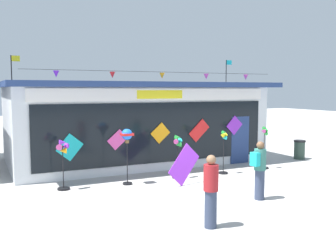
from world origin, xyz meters
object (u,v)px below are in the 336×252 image
at_px(wind_spinner_far_left, 63,157).
at_px(wind_spinner_right, 265,144).
at_px(wind_spinner_center_left, 178,150).
at_px(person_near_camera, 211,191).
at_px(person_mid_plaza, 259,169).
at_px(trash_bin, 299,149).
at_px(display_kite_on_ground, 184,164).
at_px(kite_shop_building, 133,121).
at_px(wind_spinner_left, 127,140).
at_px(wind_spinner_center_right, 224,148).

xyz_separation_m(wind_spinner_far_left, wind_spinner_right, (7.81, -0.22, -0.07)).
relative_size(wind_spinner_center_left, person_near_camera, 0.92).
bearing_deg(person_mid_plaza, trash_bin, -60.13).
bearing_deg(wind_spinner_right, person_near_camera, -139.66).
bearing_deg(display_kite_on_ground, person_mid_plaza, -66.54).
xyz_separation_m(kite_shop_building, wind_spinner_far_left, (-3.88, -3.95, -0.68)).
xyz_separation_m(wind_spinner_far_left, display_kite_on_ground, (3.72, -1.07, -0.37)).
height_order(wind_spinner_left, display_kite_on_ground, wind_spinner_left).
relative_size(wind_spinner_left, person_mid_plaza, 1.10).
bearing_deg(wind_spinner_right, wind_spinner_left, 180.00).
xyz_separation_m(wind_spinner_center_right, person_mid_plaza, (-1.03, -3.27, -0.08)).
bearing_deg(person_mid_plaza, wind_spinner_far_left, 46.88).
relative_size(kite_shop_building, wind_spinner_right, 6.38).
height_order(kite_shop_building, wind_spinner_center_right, kite_shop_building).
xyz_separation_m(wind_spinner_far_left, wind_spinner_center_right, (5.83, -0.29, -0.09)).
height_order(person_near_camera, display_kite_on_ground, person_near_camera).
xyz_separation_m(wind_spinner_center_right, display_kite_on_ground, (-2.11, -0.78, -0.29)).
height_order(wind_spinner_center_right, person_mid_plaza, person_mid_plaza).
xyz_separation_m(person_mid_plaza, display_kite_on_ground, (-1.08, 2.49, -0.21)).
relative_size(person_mid_plaza, trash_bin, 1.95).
bearing_deg(wind_spinner_far_left, kite_shop_building, 45.54).
relative_size(kite_shop_building, wind_spinner_far_left, 6.78).
bearing_deg(wind_spinner_center_right, wind_spinner_right, 1.93).
xyz_separation_m(wind_spinner_left, wind_spinner_right, (5.77, -0.00, -0.53)).
bearing_deg(kite_shop_building, wind_spinner_left, -113.78).
xyz_separation_m(wind_spinner_center_left, person_near_camera, (-1.62, -4.70, -0.14)).
height_order(kite_shop_building, wind_spinner_center_left, kite_shop_building).
height_order(wind_spinner_right, person_near_camera, wind_spinner_right).
relative_size(wind_spinner_far_left, wind_spinner_center_right, 0.98).
height_order(kite_shop_building, wind_spinner_far_left, kite_shop_building).
relative_size(wind_spinner_far_left, display_kite_on_ground, 1.27).
height_order(wind_spinner_left, person_near_camera, wind_spinner_left).
relative_size(wind_spinner_center_left, wind_spinner_center_right, 0.95).
height_order(wind_spinner_left, wind_spinner_center_left, wind_spinner_left).
bearing_deg(wind_spinner_far_left, wind_spinner_center_right, -2.82).
distance_m(wind_spinner_right, person_mid_plaza, 4.49).
relative_size(person_mid_plaza, display_kite_on_ground, 1.34).
bearing_deg(person_mid_plaza, kite_shop_building, 0.43).
bearing_deg(display_kite_on_ground, trash_bin, 14.83).
bearing_deg(wind_spinner_left, wind_spinner_center_right, -1.01).
bearing_deg(wind_spinner_center_left, kite_shop_building, 91.07).
bearing_deg(wind_spinner_left, display_kite_on_ground, -26.81).
distance_m(person_mid_plaza, trash_bin, 7.30).
xyz_separation_m(wind_spinner_left, person_mid_plaza, (2.76, -3.34, -0.62)).
distance_m(person_mid_plaza, display_kite_on_ground, 2.72).
bearing_deg(wind_spinner_center_right, kite_shop_building, 114.69).
distance_m(wind_spinner_right, display_kite_on_ground, 4.19).
height_order(wind_spinner_center_left, wind_spinner_center_right, wind_spinner_center_right).
xyz_separation_m(wind_spinner_center_left, trash_bin, (6.71, 0.94, -0.56)).
bearing_deg(wind_spinner_far_left, trash_bin, 4.12).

